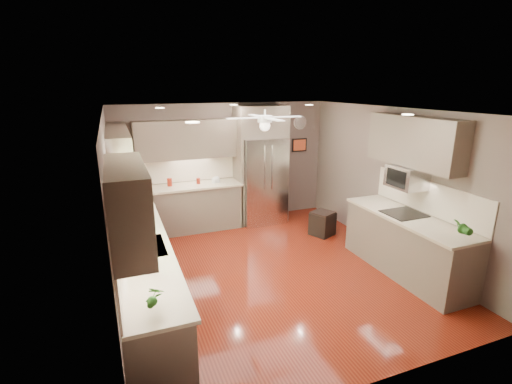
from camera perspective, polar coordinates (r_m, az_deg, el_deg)
floor at (r=6.05m, az=2.33°, el=-11.94°), size 5.00×5.00×0.00m
ceiling at (r=5.35m, az=2.64°, el=12.40°), size 5.00×5.00×0.00m
wall_back at (r=7.86m, az=-4.86°, el=4.36°), size 4.50×0.00×4.50m
wall_front at (r=3.59m, az=18.99°, el=-11.26°), size 4.50×0.00×4.50m
wall_left at (r=5.14m, az=-21.20°, el=-3.11°), size 0.00×5.00×5.00m
wall_right at (r=6.77m, az=20.21°, el=1.48°), size 0.00×5.00×5.00m
canister_a at (r=7.43m, az=-13.16°, el=1.48°), size 0.11×0.11×0.15m
canister_d at (r=7.50m, az=-8.87°, el=1.70°), size 0.09×0.09×0.12m
soap_bottle at (r=5.00m, az=-18.92°, el=-6.19°), size 0.09×0.09×0.17m
potted_plant_left at (r=3.45m, az=-15.18°, el=-15.23°), size 0.18×0.15×0.29m
potted_plant_right at (r=5.43m, az=29.17°, el=-4.81°), size 0.19×0.16×0.32m
bowl at (r=7.54m, az=-6.19°, el=1.61°), size 0.26×0.26×0.05m
left_run at (r=5.57m, az=-17.34°, el=-9.78°), size 0.65×4.70×1.45m
back_run at (r=7.61m, az=-9.33°, el=-2.17°), size 1.85×0.65×1.45m
uppers at (r=5.85m, az=-6.98°, el=6.43°), size 4.50×4.70×0.95m
window at (r=4.57m, az=-21.12°, el=-1.47°), size 0.05×1.12×0.92m
sink at (r=4.80m, az=-16.88°, el=-8.45°), size 0.50×0.70×0.32m
refrigerator at (r=7.78m, az=0.83°, el=3.84°), size 1.06×0.75×2.45m
right_run at (r=6.24m, az=22.10°, el=-7.36°), size 0.70×2.20×1.45m
microwave at (r=6.18m, az=22.16°, el=2.14°), size 0.43×0.55×0.34m
ceiling_fan at (r=5.64m, az=1.37°, el=10.89°), size 1.18×1.18×0.32m
recessed_lights at (r=5.70m, az=0.61°, el=12.59°), size 2.84×3.14×0.01m
wall_clock at (r=8.38m, az=6.79°, el=10.58°), size 0.30×0.03×0.30m
framed_print at (r=8.43m, az=6.69°, el=7.20°), size 0.36×0.03×0.30m
stool at (r=7.40m, az=10.18°, el=-4.76°), size 0.52×0.52×0.47m
paper_towel at (r=4.12m, az=-16.41°, el=-10.00°), size 0.12×0.12×0.31m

